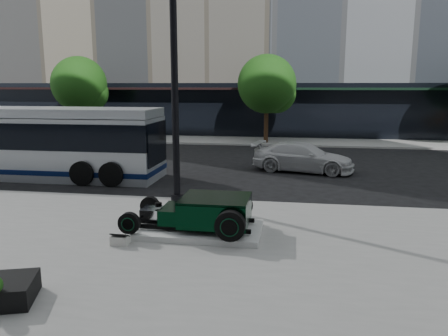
% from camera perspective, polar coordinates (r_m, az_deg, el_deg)
% --- Properties ---
extents(ground, '(120.00, 120.00, 0.00)m').
position_cam_1_polar(ground, '(16.52, -1.06, -2.70)').
color(ground, black).
rests_on(ground, ground).
extents(sidewalk_far, '(70.00, 4.00, 0.12)m').
position_cam_1_polar(sidewalk_far, '(30.18, 3.70, 3.54)').
color(sidewalk_far, gray).
rests_on(sidewalk_far, ground).
extents(street_trees, '(29.80, 3.80, 5.70)m').
position_cam_1_polar(street_trees, '(28.93, 5.90, 10.56)').
color(street_trees, black).
rests_on(street_trees, sidewalk_far).
extents(display_plinth, '(3.40, 1.80, 0.15)m').
position_cam_1_polar(display_plinth, '(11.36, -3.86, -8.02)').
color(display_plinth, silver).
rests_on(display_plinth, sidewalk_near).
extents(hot_rod, '(3.22, 2.00, 0.81)m').
position_cam_1_polar(hot_rod, '(11.14, -2.21, -5.68)').
color(hot_rod, black).
rests_on(hot_rod, display_plinth).
extents(info_plaque, '(0.40, 0.31, 0.31)m').
position_cam_1_polar(info_plaque, '(10.78, -13.42, -9.08)').
color(info_plaque, silver).
rests_on(info_plaque, sidewalk_near).
extents(lamppost, '(0.41, 0.41, 7.41)m').
position_cam_1_polar(lamppost, '(14.08, -6.43, 9.46)').
color(lamppost, black).
rests_on(lamppost, sidewalk_near).
extents(transit_bus, '(12.12, 2.88, 2.92)m').
position_cam_1_polar(transit_bus, '(20.48, -25.00, 3.14)').
color(transit_bus, '#B7BCC2').
rests_on(transit_bus, ground).
extents(white_sedan, '(4.78, 2.71, 1.31)m').
position_cam_1_polar(white_sedan, '(20.00, 10.27, 1.41)').
color(white_sedan, silver).
rests_on(white_sedan, ground).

